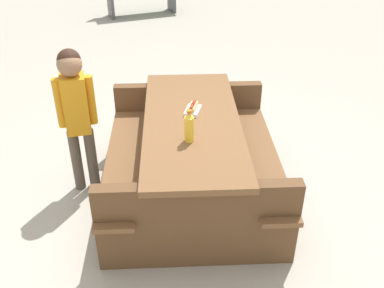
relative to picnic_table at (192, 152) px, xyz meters
The scene contains 5 objects.
ground_plane 0.44m from the picnic_table, ahead, with size 30.00×30.00×0.00m, color #ADA599.
picnic_table is the anchor object (origin of this frame).
soda_bottle 0.52m from the picnic_table, 159.73° to the left, with size 0.07×0.07×0.25m.
hotdog_tray 0.36m from the picnic_table, 19.13° to the right, with size 0.21×0.19×0.08m.
child_in_coat 1.02m from the picnic_table, 66.12° to the left, with size 0.20×0.32×1.29m.
Camera 1 is at (-2.95, 0.87, 2.47)m, focal length 41.71 mm.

